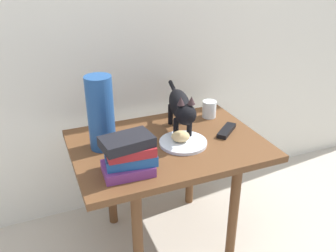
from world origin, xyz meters
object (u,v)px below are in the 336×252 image
at_px(plate, 183,143).
at_px(bread_roll, 180,136).
at_px(green_vase, 101,113).
at_px(candle_jar, 209,110).
at_px(book_stack, 129,155).
at_px(tv_remote, 227,130).
at_px(cat, 181,107).
at_px(side_table, 168,156).

distance_m(plate, bread_roll, 0.03).
distance_m(green_vase, candle_jar, 0.59).
height_order(book_stack, tv_remote, book_stack).
distance_m(plate, tv_remote, 0.23).
relative_size(bread_roll, tv_remote, 0.53).
bearing_deg(tv_remote, candle_jar, 47.12).
relative_size(book_stack, tv_remote, 1.45).
bearing_deg(bread_roll, green_vase, 161.76).
height_order(book_stack, green_vase, green_vase).
distance_m(plate, candle_jar, 0.32).
xyz_separation_m(book_stack, candle_jar, (0.52, 0.34, -0.04)).
distance_m(bread_roll, book_stack, 0.30).
bearing_deg(cat, green_vase, 179.39).
bearing_deg(green_vase, cat, -0.61).
xyz_separation_m(green_vase, candle_jar, (0.57, 0.11, -0.12)).
height_order(side_table, green_vase, green_vase).
bearing_deg(bread_roll, book_stack, -154.85).
bearing_deg(green_vase, candle_jar, 10.50).
bearing_deg(tv_remote, book_stack, 155.72).
bearing_deg(bread_roll, side_table, 138.54).
xyz_separation_m(bread_roll, tv_remote, (0.25, 0.02, -0.03)).
relative_size(side_table, candle_jar, 9.85).
height_order(bread_roll, green_vase, green_vase).
height_order(side_table, candle_jar, candle_jar).
distance_m(book_stack, candle_jar, 0.62).
xyz_separation_m(cat, green_vase, (-0.36, 0.00, 0.03)).
distance_m(candle_jar, tv_remote, 0.19).
distance_m(side_table, green_vase, 0.36).
height_order(plate, candle_jar, candle_jar).
relative_size(side_table, plate, 3.99).
relative_size(cat, tv_remote, 3.13).
relative_size(book_stack, candle_jar, 2.55).
bearing_deg(candle_jar, book_stack, -147.26).
xyz_separation_m(side_table, candle_jar, (0.30, 0.17, 0.11)).
bearing_deg(cat, candle_jar, 27.59).
bearing_deg(plate, bread_roll, 172.13).
height_order(bread_roll, book_stack, book_stack).
bearing_deg(cat, tv_remote, -21.15).
distance_m(side_table, cat, 0.23).
height_order(bread_roll, tv_remote, bread_roll).
relative_size(bread_roll, green_vase, 0.25).
bearing_deg(tv_remote, green_vase, 131.32).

